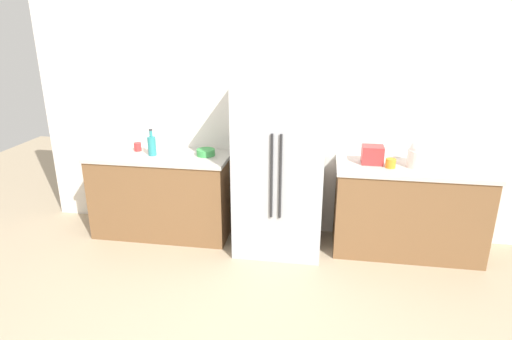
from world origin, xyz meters
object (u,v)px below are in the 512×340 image
Objects in this scene: bottle_a at (152,145)px; rice_cooker at (422,154)px; bowl_a at (206,152)px; cup_b at (391,163)px; cup_a at (138,147)px; refrigerator at (280,164)px; toaster at (372,155)px.

rice_cooker is at bearing 0.75° from bottle_a.
cup_b is at bearing -3.17° from bowl_a.
cup_a is at bearing 176.37° from bowl_a.
cup_a is at bearing 173.73° from refrigerator.
toaster reaches higher than cup_b.
rice_cooker is 3.24× the size of cup_a.
rice_cooker is 3.03× the size of cup_b.
toaster is 0.70× the size of rice_cooker.
bottle_a is 0.25m from cup_a.
toaster reaches higher than cup_a.
bottle_a reaches higher than toaster.
rice_cooker is (0.44, -0.04, 0.04)m from toaster.
bowl_a is at bearing 171.19° from refrigerator.
cup_b is at bearing -168.39° from rice_cooker.
toaster is 2.28× the size of cup_a.
refrigerator reaches higher than bottle_a.
refrigerator is 1.33m from bottle_a.
bottle_a is 0.55m from bowl_a.
cup_a is 2.57m from cup_b.
refrigerator is at bearing -1.91° from bottle_a.
cup_b is (-0.28, -0.06, -0.09)m from rice_cooker.
cup_a is 0.94× the size of cup_b.
refrigerator is 18.54× the size of cup_b.
bottle_a is 2.90× the size of cup_b.
toaster is 0.45m from rice_cooker.
bottle_a is 2.36m from cup_b.
bowl_a is at bearing 178.85° from rice_cooker.
cup_a is 0.76m from bowl_a.
cup_a is at bearing 178.19° from rice_cooker.
toaster is at bearing 7.95° from refrigerator.
bottle_a is 3.10× the size of cup_a.
bottle_a is at bearing -171.96° from bowl_a.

